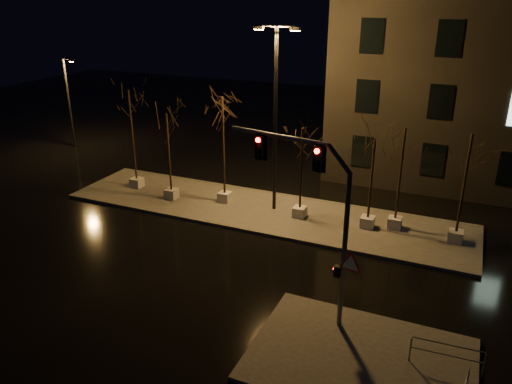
% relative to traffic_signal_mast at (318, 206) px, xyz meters
% --- Properties ---
extents(ground, '(90.00, 90.00, 0.00)m').
position_rel_traffic_signal_mast_xyz_m(ground, '(-5.38, 1.91, -4.42)').
color(ground, black).
rests_on(ground, ground).
extents(median, '(22.00, 5.00, 0.15)m').
position_rel_traffic_signal_mast_xyz_m(median, '(-5.38, 7.91, -4.34)').
color(median, '#44413D').
rests_on(median, ground).
extents(sidewalk_corner, '(7.00, 5.00, 0.15)m').
position_rel_traffic_signal_mast_xyz_m(sidewalk_corner, '(2.12, -1.59, -4.34)').
color(sidewalk_corner, '#44413D').
rests_on(sidewalk_corner, ground).
extents(tree_0, '(1.80, 1.80, 5.96)m').
position_rel_traffic_signal_mast_xyz_m(tree_0, '(-13.56, 8.03, 0.25)').
color(tree_0, beige).
rests_on(tree_0, median).
extents(tree_1, '(1.80, 1.80, 5.01)m').
position_rel_traffic_signal_mast_xyz_m(tree_1, '(-10.67, 7.34, -0.47)').
color(tree_1, beige).
rests_on(tree_1, median).
extents(tree_2, '(1.80, 1.80, 6.03)m').
position_rel_traffic_signal_mast_xyz_m(tree_2, '(-7.69, 8.12, 0.31)').
color(tree_2, beige).
rests_on(tree_2, median).
extents(tree_3, '(1.80, 1.80, 4.86)m').
position_rel_traffic_signal_mast_xyz_m(tree_3, '(-3.20, 7.86, -0.58)').
color(tree_3, beige).
rests_on(tree_3, median).
extents(tree_4, '(1.80, 1.80, 4.60)m').
position_rel_traffic_signal_mast_xyz_m(tree_4, '(0.28, 8.05, -0.78)').
color(tree_4, beige).
rests_on(tree_4, median).
extents(tree_5, '(1.80, 1.80, 5.23)m').
position_rel_traffic_signal_mast_xyz_m(tree_5, '(1.54, 8.50, -0.30)').
color(tree_5, beige).
rests_on(tree_5, median).
extents(tree_6, '(1.80, 1.80, 5.36)m').
position_rel_traffic_signal_mast_xyz_m(tree_6, '(4.39, 8.13, -0.20)').
color(tree_6, beige).
rests_on(tree_6, median).
extents(traffic_signal_mast, '(5.23, 1.13, 6.50)m').
position_rel_traffic_signal_mast_xyz_m(traffic_signal_mast, '(0.00, 0.00, 0.00)').
color(traffic_signal_mast, '#53565B').
rests_on(traffic_signal_mast, sidewalk_corner).
extents(streetlight_main, '(2.36, 0.35, 9.44)m').
position_rel_traffic_signal_mast_xyz_m(streetlight_main, '(-4.81, 8.32, 1.18)').
color(streetlight_main, black).
rests_on(streetlight_main, median).
extents(streetlight_far, '(1.29, 0.46, 6.64)m').
position_rel_traffic_signal_mast_xyz_m(streetlight_far, '(-23.27, 13.50, -0.77)').
color(streetlight_far, black).
rests_on(streetlight_far, ground).
extents(guard_rail_a, '(2.18, 0.16, 0.94)m').
position_rel_traffic_signal_mast_xyz_m(guard_rail_a, '(4.62, -1.08, -3.65)').
color(guard_rail_a, '#53565B').
rests_on(guard_rail_a, sidewalk_corner).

